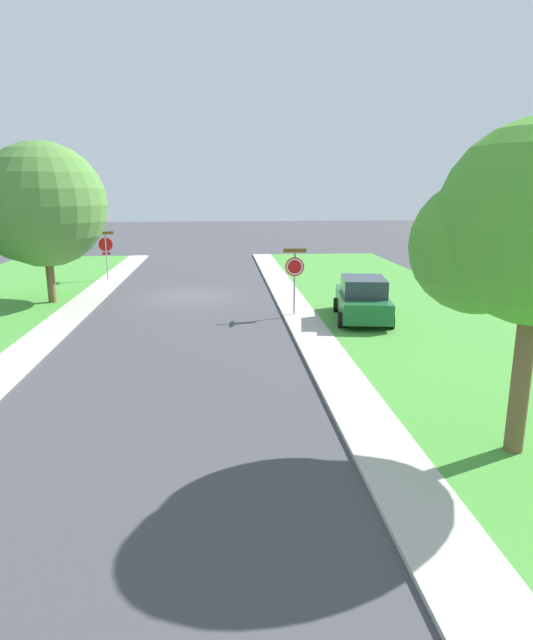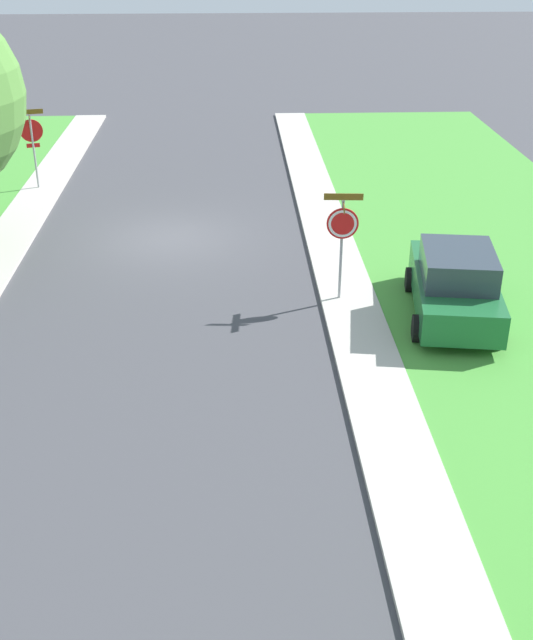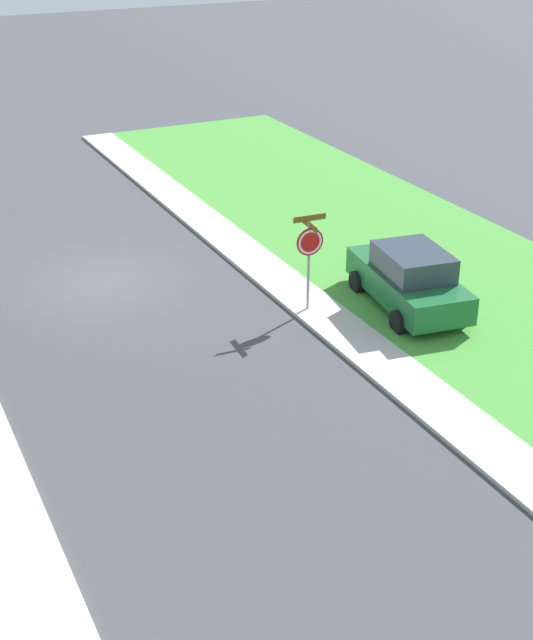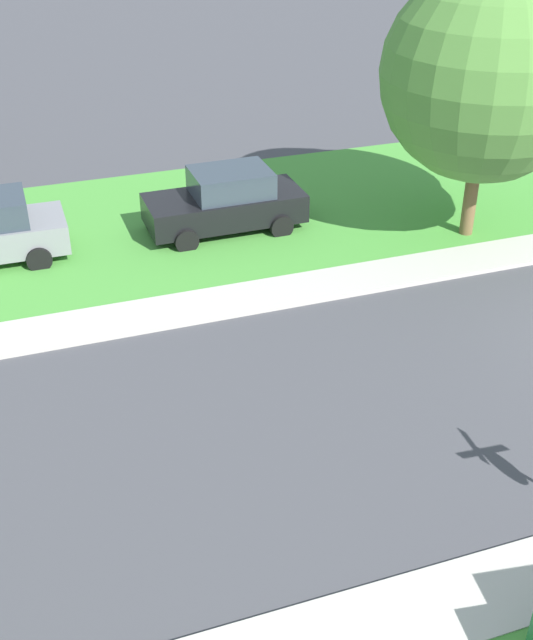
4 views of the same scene
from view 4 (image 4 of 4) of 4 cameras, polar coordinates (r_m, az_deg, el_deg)
sidewalk_east at (r=18.54m, az=-13.55°, el=-0.56°), size 1.40×56.00×0.10m
lawn_east at (r=22.70m, az=-15.09°, el=5.38°), size 8.00×56.00×0.08m
car_black_kerbside_mid at (r=22.30m, az=-2.87°, el=8.35°), size 2.07×4.32×1.76m
tree_corner_large at (r=21.95m, az=15.31°, el=16.18°), size 5.78×5.37×7.08m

